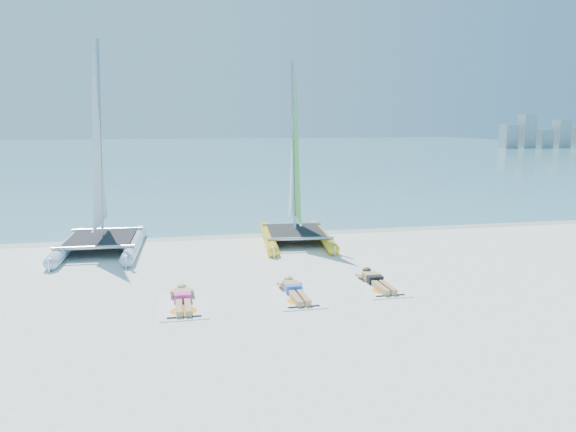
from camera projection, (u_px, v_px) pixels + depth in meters
name	position (u px, v px, depth m)	size (l,w,h in m)	color
ground	(261.00, 276.00, 14.46)	(140.00, 140.00, 0.00)	white
sea	(183.00, 151.00, 75.18)	(140.00, 115.00, 0.01)	#67ACA8
wet_sand_strip	(235.00, 234.00, 19.76)	(140.00, 1.40, 0.01)	beige
distant_skyline	(542.00, 135.00, 85.11)	(14.00, 2.00, 5.00)	#A4ABB5
catamaran_blue	(99.00, 186.00, 16.99)	(2.57, 5.01, 6.70)	silver
catamaran_yellow	(294.00, 182.00, 18.62)	(2.61, 4.90, 6.12)	yellow
towel_a	(183.00, 306.00, 12.05)	(1.00, 1.85, 0.02)	white
sunbather_a	(183.00, 298.00, 12.22)	(0.37, 1.73, 0.26)	tan
towel_b	(296.00, 297.00, 12.69)	(1.00, 1.85, 0.02)	white
sunbather_b	(294.00, 290.00, 12.86)	(0.37, 1.73, 0.26)	tan
towel_c	(378.00, 287.00, 13.46)	(1.00, 1.85, 0.02)	white
sunbather_c	(376.00, 280.00, 13.63)	(0.37, 1.73, 0.26)	tan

